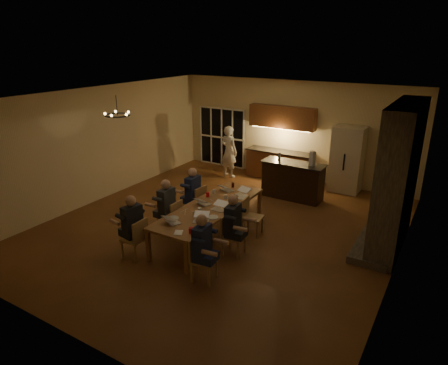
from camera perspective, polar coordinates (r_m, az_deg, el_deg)
floor at (r=9.95m, az=-0.41°, el=-6.42°), size 9.00×9.00×0.00m
back_wall at (r=13.30m, az=9.88°, el=7.34°), size 8.00×0.04×3.20m
left_wall at (r=11.89m, az=-17.27°, el=5.28°), size 0.04×9.00×3.20m
right_wall at (r=8.13m, az=24.52°, el=-2.15°), size 0.04×9.00×3.20m
ceiling at (r=9.01m, az=-0.46°, el=12.30°), size 8.00×9.00×0.04m
french_doors at (r=14.54m, az=-0.29°, el=6.46°), size 1.86×0.08×2.10m
fireplace at (r=9.29m, az=23.58°, el=0.60°), size 0.58×2.50×3.20m
kitchenette at (r=13.21m, az=8.05°, el=5.57°), size 2.24×0.68×2.40m
refrigerator at (r=12.55m, az=17.17°, el=3.18°), size 0.90×0.68×2.00m
dining_table at (r=9.40m, az=-1.99°, el=-5.54°), size 1.10×3.33×0.75m
bar_island at (r=11.72m, az=9.79°, el=0.28°), size 1.82×0.71×1.08m
chair_left_near at (r=8.68m, az=-12.76°, el=-7.77°), size 0.45×0.45×0.89m
chair_left_mid at (r=9.47m, az=-7.71°, el=-5.05°), size 0.44×0.44×0.89m
chair_left_far at (r=10.31m, az=-4.17°, el=-2.79°), size 0.47×0.47×0.89m
chair_right_near at (r=7.73m, az=-2.86°, el=-10.92°), size 0.50×0.50×0.89m
chair_right_mid at (r=8.60m, az=1.44°, el=-7.54°), size 0.47×0.47×0.89m
chair_right_far at (r=9.46m, az=4.16°, el=-4.93°), size 0.48×0.48×0.89m
person_left_near at (r=8.64m, az=-12.90°, el=-6.11°), size 0.69×0.69×1.38m
person_right_near at (r=7.60m, az=-3.13°, el=-9.37°), size 0.65×0.65×1.38m
person_left_mid at (r=9.42m, az=-8.16°, el=-3.57°), size 0.61×0.61×1.38m
person_right_mid at (r=8.46m, az=1.27°, el=-6.15°), size 0.65×0.65×1.38m
person_left_far at (r=10.17m, az=-4.44°, el=-1.63°), size 0.61×0.61×1.38m
standing_person at (r=13.36m, az=0.73°, el=4.45°), size 0.70×0.54×1.73m
chandelier at (r=9.61m, az=-14.97°, el=9.28°), size 0.59×0.59×0.03m
laptop_a at (r=8.47m, az=-7.29°, el=-5.00°), size 0.41×0.39×0.23m
laptop_b at (r=8.46m, az=-3.35°, el=-4.91°), size 0.40×0.38×0.23m
laptop_c at (r=9.34m, az=-2.89°, el=-2.44°), size 0.39×0.36×0.23m
laptop_d at (r=9.01m, az=-0.81°, el=-3.28°), size 0.33×0.30×0.23m
laptop_e at (r=10.16m, az=0.48°, el=-0.55°), size 0.39×0.36×0.23m
laptop_f at (r=9.86m, az=2.53°, el=-1.22°), size 0.37×0.34×0.23m
mug_front at (r=8.95m, az=-3.51°, el=-3.91°), size 0.09×0.09×0.10m
mug_mid at (r=9.67m, az=0.24°, el=-2.02°), size 0.08×0.08×0.10m
mug_back at (r=9.99m, az=-1.40°, el=-1.31°), size 0.09×0.09×0.10m
redcup_near at (r=8.01m, az=-4.75°, el=-6.83°), size 0.09×0.09×0.12m
redcup_mid at (r=9.77m, az=-2.35°, el=-1.74°), size 0.08×0.08×0.12m
can_silver at (r=8.71m, az=-4.27°, el=-4.55°), size 0.07×0.07×0.12m
can_cola at (r=10.41m, az=1.27°, el=-0.36°), size 0.07×0.07×0.12m
plate_near at (r=8.67m, az=-1.62°, el=-4.99°), size 0.24×0.24×0.02m
plate_left at (r=8.69m, az=-7.31°, el=-5.08°), size 0.26×0.26×0.02m
plate_far at (r=9.70m, az=2.62°, el=-2.23°), size 0.22×0.22×0.02m
notepad at (r=8.07m, az=-6.53°, el=-7.13°), size 0.24×0.27×0.01m
bar_bottle at (r=11.67m, az=7.93°, el=3.70°), size 0.08×0.08×0.24m
bar_blender at (r=11.33m, az=12.50°, el=3.37°), size 0.17×0.17×0.41m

